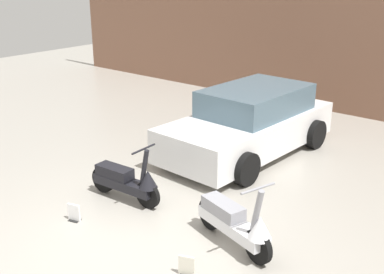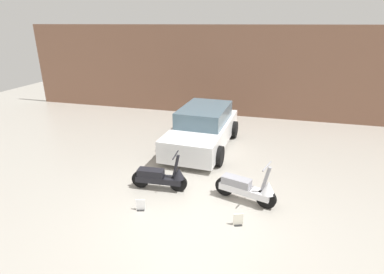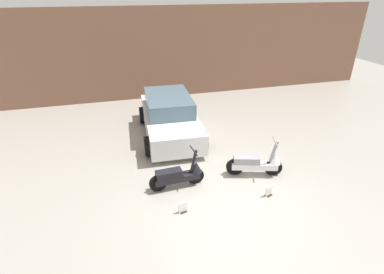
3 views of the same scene
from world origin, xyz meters
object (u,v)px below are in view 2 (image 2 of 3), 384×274
at_px(placard_near_left_scooter, 141,205).
at_px(placard_near_right_scooter, 238,220).
at_px(scooter_front_right, 248,188).
at_px(car_rear_left, 203,128).
at_px(scooter_front_left, 161,177).

distance_m(placard_near_left_scooter, placard_near_right_scooter, 2.11).
xyz_separation_m(scooter_front_right, car_rear_left, (-1.72, 2.98, 0.26)).
height_order(scooter_front_right, placard_near_left_scooter, scooter_front_right).
height_order(scooter_front_right, placard_near_right_scooter, scooter_front_right).
relative_size(car_rear_left, placard_near_left_scooter, 15.01).
bearing_deg(placard_near_left_scooter, scooter_front_left, 81.41).
xyz_separation_m(scooter_front_left, placard_near_right_scooter, (1.97, -0.91, -0.23)).
xyz_separation_m(car_rear_left, placard_near_right_scooter, (1.62, -3.87, -0.51)).
bearing_deg(placard_near_right_scooter, scooter_front_right, 83.80).
bearing_deg(car_rear_left, scooter_front_left, -4.03).
distance_m(scooter_front_right, placard_near_left_scooter, 2.41).
distance_m(car_rear_left, placard_near_left_scooter, 3.96).
bearing_deg(scooter_front_left, scooter_front_right, -4.13).
bearing_deg(placard_near_left_scooter, scooter_front_right, 22.54).
bearing_deg(scooter_front_right, scooter_front_left, -163.87).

